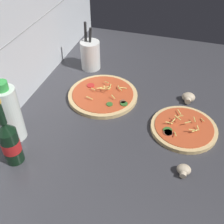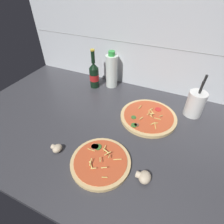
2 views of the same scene
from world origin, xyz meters
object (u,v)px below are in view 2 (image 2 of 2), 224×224
object	(u,v)px
mushroom_right	(144,177)
utensil_crock	(195,103)
pizza_far	(148,117)
oil_bottle	(112,71)
pizza_near	(101,162)
mushroom_left	(57,148)
beer_bottle	(94,75)

from	to	relation	value
mushroom_right	utensil_crock	world-z (taller)	utensil_crock
pizza_far	oil_bottle	distance (cm)	40.10
pizza_far	mushroom_right	xyz separation A→B (cm)	(7.75, -35.09, 0.93)
pizza_near	oil_bottle	bearing A→B (deg)	110.11
oil_bottle	mushroom_left	xyz separation A→B (cm)	(1.00, -59.99, -9.31)
beer_bottle	oil_bottle	world-z (taller)	beer_bottle
pizza_far	utensil_crock	size ratio (longest dim) A/B	1.29
pizza_near	pizza_far	distance (cm)	36.70
pizza_far	mushroom_left	bearing A→B (deg)	-129.30
beer_bottle	utensil_crock	distance (cm)	62.41
pizza_near	mushroom_right	world-z (taller)	pizza_near
mushroom_left	utensil_crock	bearing A→B (deg)	44.54
mushroom_right	utensil_crock	bearing A→B (deg)	74.86
oil_bottle	mushroom_right	xyz separation A→B (cm)	(39.32, -57.73, -8.99)
mushroom_left	mushroom_right	distance (cm)	38.39
mushroom_right	oil_bottle	bearing A→B (deg)	124.26
beer_bottle	utensil_crock	world-z (taller)	beer_bottle
beer_bottle	utensil_crock	size ratio (longest dim) A/B	1.10
mushroom_left	utensil_crock	xyz separation A→B (cm)	(51.40, 50.58, 5.53)
pizza_near	utensil_crock	xyz separation A→B (cm)	(31.22, 48.43, 6.20)
pizza_near	mushroom_right	xyz separation A→B (cm)	(18.15, 0.11, 0.99)
pizza_near	utensil_crock	world-z (taller)	utensil_crock
oil_bottle	mushroom_left	bearing A→B (deg)	-89.04
pizza_near	pizza_far	xyz separation A→B (cm)	(10.40, 35.20, 0.06)
beer_bottle	pizza_far	bearing A→B (deg)	-22.30
pizza_near	pizza_far	size ratio (longest dim) A/B	0.83
pizza_near	pizza_far	bearing A→B (deg)	73.55
pizza_near	mushroom_right	bearing A→B (deg)	0.33
pizza_far	beer_bottle	bearing A→B (deg)	157.70
mushroom_left	pizza_far	bearing A→B (deg)	50.70
pizza_far	beer_bottle	size ratio (longest dim) A/B	1.18
pizza_far	mushroom_right	bearing A→B (deg)	-77.55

